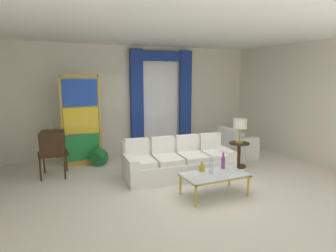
{
  "coord_description": "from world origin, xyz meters",
  "views": [
    {
      "loc": [
        -2.71,
        -5.1,
        2.17
      ],
      "look_at": [
        0.02,
        0.9,
        1.05
      ],
      "focal_mm": 31.75,
      "sensor_mm": 36.0,
      "label": 1
    }
  ],
  "objects_px": {
    "couch_white_long": "(178,162)",
    "round_side_table": "(239,152)",
    "coffee_table": "(214,176)",
    "peacock_figurine": "(100,158)",
    "table_lamp_brass": "(240,125)",
    "bottle_crystal_tall": "(223,162)",
    "vintage_tv": "(52,144)",
    "bottle_amber_squat": "(211,167)",
    "stained_glass_divider": "(81,122)",
    "armchair_white": "(236,147)",
    "bottle_blue_decanter": "(202,168)"
  },
  "relations": [
    {
      "from": "couch_white_long",
      "to": "bottle_crystal_tall",
      "type": "distance_m",
      "value": 1.17
    },
    {
      "from": "coffee_table",
      "to": "peacock_figurine",
      "type": "bearing_deg",
      "value": 120.37
    },
    {
      "from": "coffee_table",
      "to": "peacock_figurine",
      "type": "relative_size",
      "value": 1.96
    },
    {
      "from": "stained_glass_divider",
      "to": "coffee_table",
      "type": "bearing_deg",
      "value": -57.55
    },
    {
      "from": "stained_glass_divider",
      "to": "round_side_table",
      "type": "distance_m",
      "value": 3.87
    },
    {
      "from": "couch_white_long",
      "to": "armchair_white",
      "type": "relative_size",
      "value": 2.79
    },
    {
      "from": "peacock_figurine",
      "to": "table_lamp_brass",
      "type": "relative_size",
      "value": 1.05
    },
    {
      "from": "coffee_table",
      "to": "round_side_table",
      "type": "height_order",
      "value": "round_side_table"
    },
    {
      "from": "vintage_tv",
      "to": "table_lamp_brass",
      "type": "relative_size",
      "value": 2.36
    },
    {
      "from": "bottle_crystal_tall",
      "to": "round_side_table",
      "type": "height_order",
      "value": "bottle_crystal_tall"
    },
    {
      "from": "peacock_figurine",
      "to": "table_lamp_brass",
      "type": "xyz_separation_m",
      "value": [
        3.03,
        -1.4,
        0.81
      ]
    },
    {
      "from": "coffee_table",
      "to": "peacock_figurine",
      "type": "height_order",
      "value": "peacock_figurine"
    },
    {
      "from": "couch_white_long",
      "to": "coffee_table",
      "type": "xyz_separation_m",
      "value": [
        0.13,
        -1.25,
        0.07
      ]
    },
    {
      "from": "bottle_blue_decanter",
      "to": "table_lamp_brass",
      "type": "height_order",
      "value": "table_lamp_brass"
    },
    {
      "from": "bottle_amber_squat",
      "to": "stained_glass_divider",
      "type": "relative_size",
      "value": 0.14
    },
    {
      "from": "couch_white_long",
      "to": "round_side_table",
      "type": "height_order",
      "value": "couch_white_long"
    },
    {
      "from": "bottle_amber_squat",
      "to": "vintage_tv",
      "type": "height_order",
      "value": "vintage_tv"
    },
    {
      "from": "couch_white_long",
      "to": "vintage_tv",
      "type": "relative_size",
      "value": 1.79
    },
    {
      "from": "coffee_table",
      "to": "bottle_crystal_tall",
      "type": "distance_m",
      "value": 0.42
    },
    {
      "from": "bottle_crystal_tall",
      "to": "table_lamp_brass",
      "type": "distance_m",
      "value": 1.62
    },
    {
      "from": "bottle_amber_squat",
      "to": "vintage_tv",
      "type": "distance_m",
      "value": 3.43
    },
    {
      "from": "bottle_blue_decanter",
      "to": "vintage_tv",
      "type": "distance_m",
      "value": 3.26
    },
    {
      "from": "bottle_crystal_tall",
      "to": "round_side_table",
      "type": "relative_size",
      "value": 0.53
    },
    {
      "from": "bottle_crystal_tall",
      "to": "table_lamp_brass",
      "type": "relative_size",
      "value": 0.55
    },
    {
      "from": "bottle_blue_decanter",
      "to": "stained_glass_divider",
      "type": "bearing_deg",
      "value": 122.76
    },
    {
      "from": "round_side_table",
      "to": "vintage_tv",
      "type": "bearing_deg",
      "value": 164.64
    },
    {
      "from": "armchair_white",
      "to": "vintage_tv",
      "type": "bearing_deg",
      "value": 175.16
    },
    {
      "from": "vintage_tv",
      "to": "round_side_table",
      "type": "distance_m",
      "value": 4.26
    },
    {
      "from": "bottle_amber_squat",
      "to": "peacock_figurine",
      "type": "distance_m",
      "value": 2.99
    },
    {
      "from": "coffee_table",
      "to": "peacock_figurine",
      "type": "distance_m",
      "value": 3.04
    },
    {
      "from": "coffee_table",
      "to": "round_side_table",
      "type": "relative_size",
      "value": 1.97
    },
    {
      "from": "armchair_white",
      "to": "peacock_figurine",
      "type": "xyz_separation_m",
      "value": [
        -3.5,
        0.66,
        -0.07
      ]
    },
    {
      "from": "stained_glass_divider",
      "to": "round_side_table",
      "type": "height_order",
      "value": "stained_glass_divider"
    },
    {
      "from": "coffee_table",
      "to": "vintage_tv",
      "type": "distance_m",
      "value": 3.51
    },
    {
      "from": "round_side_table",
      "to": "table_lamp_brass",
      "type": "relative_size",
      "value": 1.04
    },
    {
      "from": "vintage_tv",
      "to": "couch_white_long",
      "type": "bearing_deg",
      "value": -23.8
    },
    {
      "from": "bottle_crystal_tall",
      "to": "armchair_white",
      "type": "relative_size",
      "value": 0.37
    },
    {
      "from": "couch_white_long",
      "to": "table_lamp_brass",
      "type": "bearing_deg",
      "value": -1.25
    },
    {
      "from": "couch_white_long",
      "to": "peacock_figurine",
      "type": "height_order",
      "value": "couch_white_long"
    },
    {
      "from": "vintage_tv",
      "to": "table_lamp_brass",
      "type": "bearing_deg",
      "value": -15.36
    },
    {
      "from": "bottle_crystal_tall",
      "to": "vintage_tv",
      "type": "distance_m",
      "value": 3.63
    },
    {
      "from": "vintage_tv",
      "to": "round_side_table",
      "type": "height_order",
      "value": "vintage_tv"
    },
    {
      "from": "armchair_white",
      "to": "round_side_table",
      "type": "bearing_deg",
      "value": -122.87
    },
    {
      "from": "vintage_tv",
      "to": "armchair_white",
      "type": "height_order",
      "value": "vintage_tv"
    },
    {
      "from": "couch_white_long",
      "to": "peacock_figurine",
      "type": "bearing_deg",
      "value": 135.83
    },
    {
      "from": "bottle_amber_squat",
      "to": "peacock_figurine",
      "type": "bearing_deg",
      "value": 119.95
    },
    {
      "from": "bottle_crystal_tall",
      "to": "couch_white_long",
      "type": "bearing_deg",
      "value": 113.64
    },
    {
      "from": "couch_white_long",
      "to": "table_lamp_brass",
      "type": "height_order",
      "value": "table_lamp_brass"
    },
    {
      "from": "round_side_table",
      "to": "stained_glass_divider",
      "type": "bearing_deg",
      "value": 152.65
    },
    {
      "from": "couch_white_long",
      "to": "armchair_white",
      "type": "distance_m",
      "value": 2.21
    }
  ]
}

